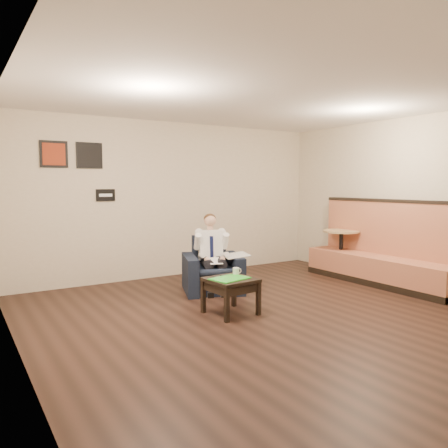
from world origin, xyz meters
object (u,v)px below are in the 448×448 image
cafe_table (341,253)px  banquette (380,243)px  side_table (231,296)px  green_folder (230,278)px  smartphone (226,275)px  coffee_mug (236,271)px  armchair (213,265)px  seated_man (214,256)px

cafe_table → banquette: bearing=-90.7°
side_table → cafe_table: 3.24m
green_folder → smartphone: size_ratio=3.21×
banquette → cafe_table: (0.01, 0.87, -0.28)m
coffee_mug → smartphone: coffee_mug is taller
side_table → coffee_mug: 0.36m
green_folder → cafe_table: 3.27m
smartphone → cafe_table: (3.05, 0.81, -0.06)m
banquette → side_table: bearing=-178.0°
coffee_mug → smartphone: bearing=167.5°
coffee_mug → banquette: size_ratio=0.04×
coffee_mug → smartphone: size_ratio=0.68×
armchair → smartphone: (-0.38, -0.99, 0.05)m
seated_man → banquette: size_ratio=0.42×
coffee_mug → seated_man: bearing=77.7°
green_folder → banquette: (3.10, 0.13, 0.23)m
seated_man → side_table: seated_man is taller
side_table → coffee_mug: (0.18, 0.14, 0.28)m
armchair → cafe_table: (2.67, -0.18, -0.01)m
armchair → coffee_mug: size_ratio=8.82×
seated_man → smartphone: bearing=-90.3°
smartphone → cafe_table: bearing=20.2°
green_folder → seated_man: bearing=69.4°
seated_man → cafe_table: size_ratio=1.39×
smartphone → cafe_table: cafe_table is taller
armchair → smartphone: 1.06m
banquette → cafe_table: 0.91m
seated_man → smartphone: 0.95m
banquette → green_folder: bearing=-177.5°
side_table → cafe_table: cafe_table is taller
coffee_mug → banquette: bearing=-0.6°
coffee_mug → smartphone: (-0.14, 0.03, -0.04)m
banquette → armchair: bearing=158.5°
seated_man → green_folder: (-0.41, -1.08, -0.10)m
green_folder → cafe_table: size_ratio=0.56×
seated_man → cafe_table: bearing=18.9°
smartphone → side_table: bearing=-97.4°
smartphone → cafe_table: 3.15m
banquette → seated_man: bearing=160.7°
armchair → side_table: armchair is taller
armchair → side_table: 1.25m
side_table → coffee_mug: coffee_mug is taller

